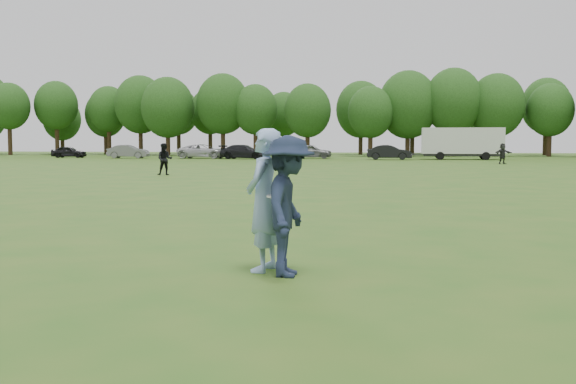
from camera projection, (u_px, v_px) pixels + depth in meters
name	position (u px, v px, depth m)	size (l,w,h in m)	color
ground	(218.00, 272.00, 9.77)	(200.00, 200.00, 0.00)	#2A5718
thrower	(264.00, 200.00, 9.80)	(0.76, 0.50, 2.08)	#8FAEDD
defender	(288.00, 206.00, 9.43)	(1.28, 0.74, 1.98)	#1B253C
player_far_a	(165.00, 159.00, 37.17)	(0.86, 0.67, 1.77)	black
player_far_d	(503.00, 154.00, 54.92)	(1.58, 0.50, 1.71)	#272727
car_a	(69.00, 152.00, 75.09)	(1.53, 3.81, 1.30)	black
car_b	(128.00, 152.00, 72.76)	(1.54, 4.41, 1.45)	slate
car_c	(203.00, 151.00, 71.91)	(2.52, 5.47, 1.52)	#BCBBC0
car_d	(244.00, 152.00, 69.98)	(2.08, 5.11, 1.48)	black
car_e	(310.00, 151.00, 71.33)	(1.84, 4.57, 1.56)	slate
car_f	(390.00, 152.00, 67.25)	(1.56, 4.47, 1.47)	black
disc_in_play	(276.00, 197.00, 9.53)	(0.29, 0.29, 0.06)	white
cargo_trailer	(462.00, 142.00, 67.70)	(9.00, 2.75, 3.20)	silver
treeline	(408.00, 106.00, 84.33)	(130.35, 18.39, 11.74)	#332114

